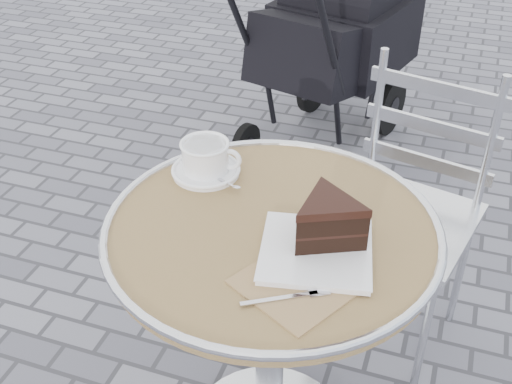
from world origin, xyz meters
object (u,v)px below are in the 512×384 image
(cafe_table, at_px, (271,284))
(cappuccino_set, at_px, (206,160))
(cake_plate_set, at_px, (325,228))
(baby_stroller, at_px, (332,47))
(bistro_chair, at_px, (416,179))

(cafe_table, distance_m, cappuccino_set, 0.32)
(cafe_table, xyz_separation_m, cake_plate_set, (0.12, -0.04, 0.22))
(baby_stroller, bearing_deg, cappuccino_set, -73.49)
(cappuccino_set, relative_size, baby_stroller, 0.16)
(cake_plate_set, height_order, bistro_chair, bistro_chair)
(cappuccino_set, bearing_deg, bistro_chair, 36.20)
(cafe_table, relative_size, cappuccino_set, 4.13)
(cafe_table, height_order, bistro_chair, bistro_chair)
(cafe_table, height_order, baby_stroller, baby_stroller)
(cappuccino_set, bearing_deg, baby_stroller, 83.96)
(bistro_chair, bearing_deg, baby_stroller, 128.13)
(cake_plate_set, distance_m, baby_stroller, 1.75)
(cafe_table, distance_m, cake_plate_set, 0.25)
(cake_plate_set, xyz_separation_m, bistro_chair, (0.13, 0.62, -0.24))
(cafe_table, distance_m, baby_stroller, 1.66)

